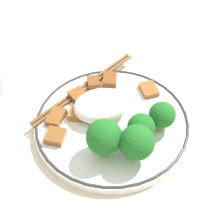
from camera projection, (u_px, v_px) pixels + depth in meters
ground_plane at (112, 126)px, 0.52m from camera, size 3.00×3.00×0.00m
plate at (112, 122)px, 0.52m from camera, size 0.25×0.25×0.02m
rice_mound at (101, 105)px, 0.51m from camera, size 0.09×0.07×0.04m
broccoli_back_left at (104, 138)px, 0.44m from camera, size 0.05×0.05×0.06m
broccoli_back_center at (137, 143)px, 0.44m from camera, size 0.05×0.05×0.06m
broccoli_back_right at (141, 127)px, 0.47m from camera, size 0.04×0.04×0.05m
broccoli_mid_left at (162, 115)px, 0.48m from camera, size 0.04×0.04×0.05m
meat_near_front at (80, 114)px, 0.51m from camera, size 0.04×0.04×0.01m
meat_near_left at (111, 98)px, 0.54m from camera, size 0.04×0.04×0.01m
meat_near_right at (55, 136)px, 0.48m from camera, size 0.04×0.04×0.01m
meat_near_back at (56, 117)px, 0.51m from camera, size 0.04×0.04×0.01m
meat_on_rice_edge at (110, 80)px, 0.57m from camera, size 0.04×0.04×0.01m
meat_mid_left at (149, 89)px, 0.56m from camera, size 0.03×0.04×0.01m
meat_mid_right at (93, 82)px, 0.57m from camera, size 0.02×0.03×0.01m
meat_far_scatter at (79, 97)px, 0.54m from camera, size 0.04×0.04×0.01m
chopsticks at (86, 87)px, 0.56m from camera, size 0.22×0.14×0.01m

